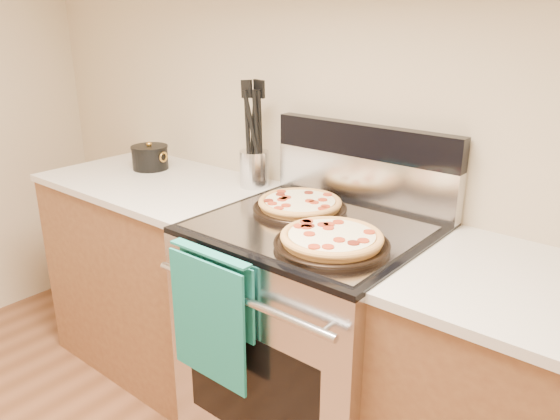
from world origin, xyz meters
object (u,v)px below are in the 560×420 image
Objects in this scene: pepperoni_pizza_back at (300,205)px; saucepan at (150,158)px; pepperoni_pizza_front at (332,240)px; utensil_crock at (254,169)px; range_body at (311,343)px.

saucepan is at bearing 176.62° from pepperoni_pizza_back.
saucepan is at bearing 168.06° from pepperoni_pizza_front.
saucepan is (-0.56, -0.10, -0.03)m from utensil_crock.
saucepan is at bearing 173.18° from range_body.
utensil_crock is at bearing 154.42° from range_body.
pepperoni_pizza_back is at bearing 144.02° from pepperoni_pizza_front.
saucepan is at bearing -169.49° from utensil_crock.
utensil_crock reaches higher than saucepan.
pepperoni_pizza_front is at bearing -11.94° from saucepan.
pepperoni_pizza_back is at bearing -23.59° from utensil_crock.
range_body is at bearing -25.58° from utensil_crock.
pepperoni_pizza_back is at bearing 148.49° from range_body.
range_body is 5.89× the size of utensil_crock.
pepperoni_pizza_front is (0.28, -0.20, 0.00)m from pepperoni_pizza_back.
utensil_crock reaches higher than pepperoni_pizza_front.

